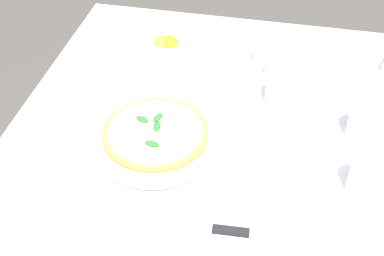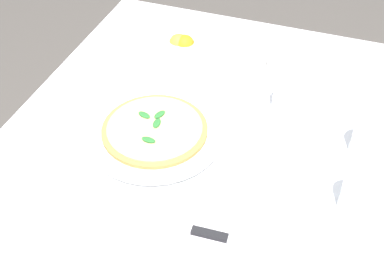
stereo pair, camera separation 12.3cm
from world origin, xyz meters
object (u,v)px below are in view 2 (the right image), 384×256
(pizza, at_px, (155,129))
(water_glass_far_left, at_px, (286,94))
(dinner_knife, at_px, (234,240))
(water_glass_far_right, at_px, (357,192))
(coffee_cup_center_back, at_px, (281,62))
(pizza_plate, at_px, (155,133))
(napkin_folded, at_px, (232,244))
(citrus_bowl, at_px, (182,47))
(water_glass_right_edge, at_px, (368,137))

(pizza, distance_m, water_glass_far_left, 0.35)
(water_glass_far_left, distance_m, dinner_knife, 0.46)
(water_glass_far_right, bearing_deg, pizza, 172.11)
(water_glass_far_right, bearing_deg, coffee_cup_center_back, 119.83)
(coffee_cup_center_back, bearing_deg, pizza_plate, -122.18)
(water_glass_far_left, bearing_deg, pizza_plate, -143.49)
(water_glass_far_right, relative_size, napkin_folded, 0.52)
(coffee_cup_center_back, bearing_deg, water_glass_far_right, -60.17)
(napkin_folded, bearing_deg, pizza_plate, 140.87)
(pizza_plate, xyz_separation_m, coffee_cup_center_back, (0.23, 0.37, 0.02))
(dinner_knife, xyz_separation_m, citrus_bowl, (-0.34, 0.61, 0.00))
(pizza, xyz_separation_m, coffee_cup_center_back, (0.24, 0.37, 0.01))
(coffee_cup_center_back, relative_size, water_glass_right_edge, 1.17)
(pizza_plate, relative_size, napkin_folded, 1.50)
(water_glass_right_edge, distance_m, citrus_bowl, 0.61)
(water_glass_far_right, height_order, citrus_bowl, water_glass_far_right)
(dinner_knife, bearing_deg, citrus_bowl, 115.58)
(coffee_cup_center_back, height_order, citrus_bowl, coffee_cup_center_back)
(pizza_plate, bearing_deg, pizza, 137.11)
(pizza, relative_size, napkin_folded, 1.15)
(water_glass_far_left, bearing_deg, water_glass_far_right, -53.32)
(water_glass_right_edge, relative_size, dinner_knife, 0.58)
(pizza_plate, distance_m, water_glass_far_left, 0.35)
(water_glass_right_edge, relative_size, water_glass_far_right, 0.97)
(water_glass_far_right, height_order, dinner_knife, water_glass_far_right)
(citrus_bowl, bearing_deg, coffee_cup_center_back, 2.07)
(water_glass_far_left, xyz_separation_m, citrus_bowl, (-0.34, 0.15, -0.03))
(citrus_bowl, bearing_deg, napkin_folded, -61.45)
(water_glass_right_edge, bearing_deg, water_glass_far_right, -92.37)
(citrus_bowl, bearing_deg, pizza_plate, -80.30)
(pizza, xyz_separation_m, dinner_knife, (0.27, -0.25, -0.00))
(pizza, height_order, napkin_folded, pizza)
(napkin_folded, bearing_deg, citrus_bowl, 122.02)
(pizza, distance_m, citrus_bowl, 0.37)
(citrus_bowl, bearing_deg, pizza, -80.32)
(water_glass_far_right, bearing_deg, water_glass_far_left, 126.68)
(pizza_plate, relative_size, water_glass_far_left, 2.98)
(water_glass_far_left, bearing_deg, citrus_bowl, 155.90)
(pizza, xyz_separation_m, water_glass_right_edge, (0.50, 0.11, 0.02))
(water_glass_right_edge, xyz_separation_m, water_glass_far_left, (-0.21, 0.09, 0.00))
(dinner_knife, bearing_deg, water_glass_far_left, 85.77)
(water_glass_right_edge, height_order, dinner_knife, water_glass_right_edge)
(pizza_plate, distance_m, dinner_knife, 0.37)
(coffee_cup_center_back, distance_m, citrus_bowl, 0.30)
(coffee_cup_center_back, relative_size, water_glass_far_right, 1.13)
(citrus_bowl, bearing_deg, water_glass_right_edge, -23.95)
(pizza_plate, bearing_deg, dinner_knife, -42.29)
(pizza, bearing_deg, napkin_folded, -42.60)
(pizza_plate, height_order, coffee_cup_center_back, coffee_cup_center_back)
(water_glass_far_left, height_order, water_glass_far_right, water_glass_far_right)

